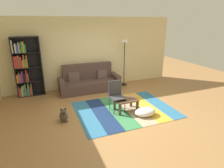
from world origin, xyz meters
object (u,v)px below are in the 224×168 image
Objects in this scene: coffee_table at (126,101)px; standing_lamp at (125,46)px; couch at (89,82)px; dog at (64,115)px; tv_remote at (124,99)px; bookshelf at (25,69)px; pouf at (145,112)px; folding_chair at (116,93)px.

standing_lamp is at bearing 66.35° from coffee_table.
couch is 5.69× the size of dog.
tv_remote is at bearing -3.38° from dog.
bookshelf is 3.34× the size of pouf.
bookshelf is 3.72m from standing_lamp.
tv_remote is at bearing -114.89° from standing_lamp.
bookshelf is (-2.17, 0.28, 0.65)m from couch.
bookshelf is 1.08× the size of standing_lamp.
pouf is (3.08, -2.85, -0.86)m from bookshelf.
coffee_table is 1.03× the size of pouf.
bookshelf is 3.62m from tv_remote.
folding_chair is at bearing 134.43° from pouf.
coffee_table is 4.22× the size of tv_remote.
standing_lamp is (0.58, 2.67, 1.47)m from pouf.
folding_chair is at bearing -42.00° from bookshelf.
coffee_table is at bearing -2.47° from dog.
dog is at bearing -142.44° from standing_lamp.
coffee_table is at bearing 128.55° from pouf.
dog is at bearing -68.36° from bookshelf.
tv_remote reaches higher than dog.
pouf is 4.11× the size of tv_remote.
coffee_table is (2.71, -2.38, -0.68)m from bookshelf.
couch is at bearing 109.62° from pouf.
couch reaches higher than tv_remote.
pouf is at bearing -70.38° from couch.
tv_remote is (1.73, -0.10, 0.23)m from dog.
coffee_table is 0.70× the size of folding_chair.
couch is 1.19× the size of standing_lamp.
couch reaches higher than folding_chair.
dog is 2.65× the size of tv_remote.
couch reaches higher than pouf.
coffee_table is 1.59× the size of dog.
bookshelf reaches higher than tv_remote.
bookshelf is 3.34m from folding_chair.
standing_lamp is 2.73m from tv_remote.
tv_remote is at bearing -13.35° from folding_chair.
couch is 2.28m from bookshelf.
standing_lamp is (2.76, 2.12, 1.43)m from dog.
pouf is at bearing -51.45° from coffee_table.
bookshelf is 3.66m from coffee_table.
tv_remote is (0.47, -2.12, 0.06)m from couch.
tv_remote reaches higher than pouf.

